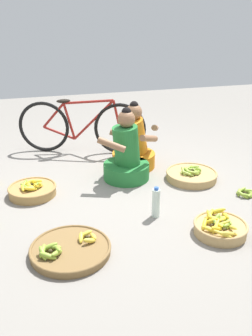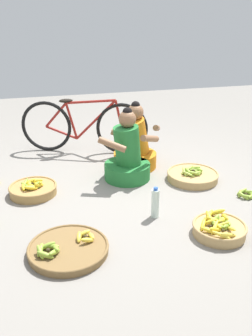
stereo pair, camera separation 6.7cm
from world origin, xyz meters
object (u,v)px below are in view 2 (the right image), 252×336
bicycle_leaning (83,126)px  banana_basket_mid_left (33,189)px  vendor_woman_behind (135,147)px  banana_basket_back_right (219,228)px  banana_basket_back_center (68,248)px  water_bottle (155,203)px  vendor_woman_front (127,157)px  loose_bananas_near_vendor (246,194)px  banana_basket_mid_right (193,175)px

bicycle_leaning → banana_basket_mid_left: 1.35m
vendor_woman_behind → banana_basket_back_right: bearing=-80.7°
vendor_woman_behind → banana_basket_back_center: bearing=-123.3°
vendor_woman_behind → water_bottle: size_ratio=2.71×
vendor_woman_front → banana_basket_back_right: vendor_woman_front is taller
vendor_woman_front → loose_bananas_near_vendor: (1.06, -0.76, -0.24)m
vendor_woman_front → water_bottle: bearing=-88.7°
bicycle_leaning → loose_bananas_near_vendor: 2.25m
banana_basket_back_right → water_bottle: water_bottle is taller
vendor_woman_front → banana_basket_mid_right: size_ratio=1.43×
vendor_woman_front → banana_basket_back_center: 1.50m
vendor_woman_behind → banana_basket_mid_right: bearing=-46.1°
banana_basket_back_center → banana_basket_mid_right: bearing=33.2°
banana_basket_mid_right → loose_bananas_near_vendor: bearing=-55.4°
banana_basket_back_center → banana_basket_mid_left: (-0.23, 1.11, 0.02)m
bicycle_leaning → loose_bananas_near_vendor: size_ratio=7.84×
banana_basket_back_center → banana_basket_mid_right: size_ratio=1.11×
banana_basket_mid_right → banana_basket_back_center: bearing=-146.8°
vendor_woman_behind → loose_bananas_near_vendor: vendor_woman_behind is taller
banana_basket_mid_left → loose_bananas_near_vendor: bearing=-16.6°
banana_basket_mid_left → loose_bananas_near_vendor: 2.21m
banana_basket_back_center → loose_bananas_near_vendor: bearing=14.2°
vendor_woman_behind → banana_basket_back_center: (-1.01, -1.54, -0.22)m
banana_basket_back_center → banana_basket_mid_right: 1.83m
banana_basket_mid_left → banana_basket_back_right: (1.50, -1.19, 0.00)m
vendor_woman_front → banana_basket_back_center: vendor_woman_front is taller
banana_basket_mid_right → banana_basket_back_right: banana_basket_back_right is taller
banana_basket_mid_left → banana_basket_back_right: bearing=-38.4°
banana_basket_mid_left → water_bottle: bearing=-35.4°
banana_basket_back_right → water_bottle: (-0.43, 0.43, 0.08)m
banana_basket_back_center → banana_basket_back_right: banana_basket_back_right is taller
banana_basket_mid_left → banana_basket_back_center: bearing=-78.5°
banana_basket_back_right → water_bottle: bearing=135.0°
water_bottle → vendor_woman_front: bearing=91.3°
banana_basket_mid_right → banana_basket_back_right: bearing=-103.2°
vendor_woman_front → vendor_woman_behind: vendor_woman_front is taller
banana_basket_mid_right → banana_basket_back_right: 1.11m
banana_basket_mid_right → water_bottle: 0.95m
loose_bananas_near_vendor → banana_basket_back_right: bearing=-137.7°
bicycle_leaning → banana_basket_back_right: (0.78, -2.30, -0.29)m
vendor_woman_front → loose_bananas_near_vendor: vendor_woman_front is taller
loose_bananas_near_vendor → banana_basket_back_center: bearing=-165.8°
banana_basket_mid_right → banana_basket_back_right: size_ratio=1.25×
vendor_woman_behind → water_bottle: 1.21m
loose_bananas_near_vendor → water_bottle: water_bottle is taller
banana_basket_back_right → banana_basket_mid_right: bearing=76.8°
water_bottle → vendor_woman_behind: bearing=82.3°
banana_basket_back_right → loose_bananas_near_vendor: (0.61, 0.56, -0.04)m
loose_bananas_near_vendor → bicycle_leaning: bearing=128.8°
banana_basket_back_center → banana_basket_mid_right: banana_basket_mid_right is taller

